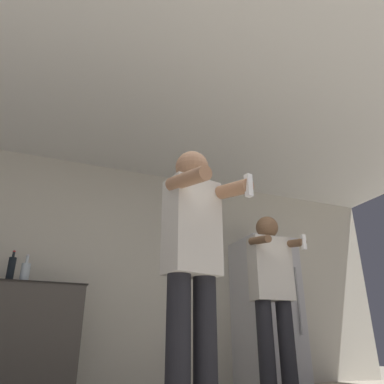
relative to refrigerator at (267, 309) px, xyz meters
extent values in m
cube|color=beige|center=(-1.50, 0.36, 0.43)|extent=(7.00, 0.06, 2.55)
cube|color=silver|center=(-1.50, -1.18, 1.73)|extent=(7.00, 3.55, 0.05)
cube|color=silver|center=(0.00, 0.01, 0.00)|extent=(0.65, 0.66, 1.69)
cube|color=#B6B6BB|center=(0.00, -0.33, 0.00)|extent=(0.62, 0.01, 1.62)
cylinder|color=#99999E|center=(0.21, -0.35, 0.08)|extent=(0.02, 0.02, 0.76)
cube|color=#47423D|center=(-2.87, 0.04, -0.35)|extent=(1.36, 0.58, 0.98)
cube|color=#272421|center=(-2.87, 0.04, 0.14)|extent=(1.39, 0.61, 0.01)
cylinder|color=black|center=(-2.89, -0.01, 0.27)|extent=(0.07, 0.07, 0.25)
cylinder|color=black|center=(-2.89, -0.01, 0.42)|extent=(0.02, 0.02, 0.06)
sphere|color=maroon|center=(-2.89, -0.01, 0.45)|extent=(0.03, 0.03, 0.03)
cylinder|color=silver|center=(-2.76, -0.01, 0.24)|extent=(0.09, 0.09, 0.20)
cylinder|color=silver|center=(-2.76, -0.01, 0.38)|extent=(0.03, 0.03, 0.08)
sphere|color=silver|center=(-2.76, -0.01, 0.42)|extent=(0.03, 0.03, 0.03)
cylinder|color=black|center=(-1.88, -2.02, -0.44)|extent=(0.14, 0.14, 0.80)
cylinder|color=black|center=(-1.70, -1.98, -0.44)|extent=(0.14, 0.14, 0.80)
cube|color=beige|center=(-1.79, -2.00, 0.26)|extent=(0.36, 0.26, 0.60)
sphere|color=#9E7051|center=(-1.79, -2.00, 0.67)|extent=(0.22, 0.22, 0.22)
cylinder|color=#9E7051|center=(-1.90, -2.21, 0.48)|extent=(0.16, 0.39, 0.15)
cylinder|color=#9E7051|center=(-1.60, -2.15, 0.48)|extent=(0.16, 0.39, 0.15)
cube|color=white|center=(-1.56, -2.32, 0.44)|extent=(0.04, 0.04, 0.14)
cylinder|color=black|center=(-0.65, -0.94, -0.43)|extent=(0.15, 0.15, 0.82)
cylinder|color=black|center=(-0.43, -0.95, -0.43)|extent=(0.15, 0.15, 0.82)
cube|color=beige|center=(-0.54, -0.95, 0.28)|extent=(0.40, 0.22, 0.62)
sphere|color=brown|center=(-0.54, -0.95, 0.71)|extent=(0.23, 0.23, 0.23)
cylinder|color=brown|center=(-0.73, -1.10, 0.51)|extent=(0.09, 0.34, 0.13)
cylinder|color=brown|center=(-0.36, -1.12, 0.51)|extent=(0.09, 0.34, 0.13)
cube|color=white|center=(-0.37, -1.28, 0.49)|extent=(0.04, 0.04, 0.14)
camera|label=1|loc=(-2.62, -4.06, -0.44)|focal=35.00mm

